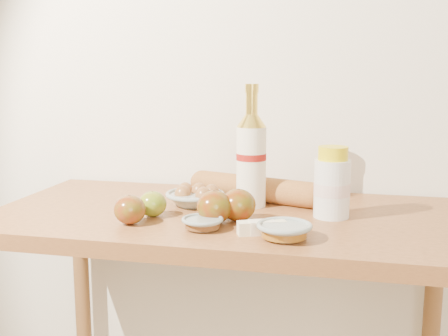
{
  "coord_description": "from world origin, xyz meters",
  "views": [
    {
      "loc": [
        0.31,
        -0.18,
        1.27
      ],
      "look_at": [
        0.0,
        1.15,
        1.02
      ],
      "focal_mm": 45.0,
      "sensor_mm": 36.0,
      "label": 1
    }
  ],
  "objects_px": {
    "table": "(227,258)",
    "cream_bottle": "(332,185)",
    "egg_bowl": "(196,197)",
    "bourbon_bottle": "(251,157)",
    "baguette": "(255,189)"
  },
  "relations": [
    {
      "from": "bourbon_bottle",
      "to": "cream_bottle",
      "type": "relative_size",
      "value": 1.84
    },
    {
      "from": "table",
      "to": "cream_bottle",
      "type": "height_order",
      "value": "cream_bottle"
    },
    {
      "from": "cream_bottle",
      "to": "egg_bowl",
      "type": "height_order",
      "value": "cream_bottle"
    },
    {
      "from": "table",
      "to": "bourbon_bottle",
      "type": "height_order",
      "value": "bourbon_bottle"
    },
    {
      "from": "baguette",
      "to": "egg_bowl",
      "type": "bearing_deg",
      "value": -132.41
    },
    {
      "from": "table",
      "to": "baguette",
      "type": "relative_size",
      "value": 2.88
    },
    {
      "from": "table",
      "to": "baguette",
      "type": "xyz_separation_m",
      "value": [
        0.05,
        0.14,
        0.16
      ]
    },
    {
      "from": "bourbon_bottle",
      "to": "cream_bottle",
      "type": "xyz_separation_m",
      "value": [
        0.21,
        -0.07,
        -0.05
      ]
    },
    {
      "from": "cream_bottle",
      "to": "egg_bowl",
      "type": "distance_m",
      "value": 0.37
    },
    {
      "from": "bourbon_bottle",
      "to": "baguette",
      "type": "distance_m",
      "value": 0.11
    },
    {
      "from": "baguette",
      "to": "table",
      "type": "bearing_deg",
      "value": -92.07
    },
    {
      "from": "bourbon_bottle",
      "to": "egg_bowl",
      "type": "height_order",
      "value": "bourbon_bottle"
    },
    {
      "from": "cream_bottle",
      "to": "baguette",
      "type": "distance_m",
      "value": 0.25
    },
    {
      "from": "table",
      "to": "cream_bottle",
      "type": "distance_m",
      "value": 0.33
    },
    {
      "from": "bourbon_bottle",
      "to": "cream_bottle",
      "type": "height_order",
      "value": "bourbon_bottle"
    }
  ]
}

